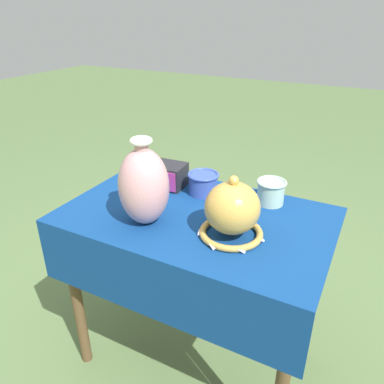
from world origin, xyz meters
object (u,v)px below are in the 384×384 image
mosaic_tile_box (168,175)px  cup_wide_celadon (271,191)px  cup_wide_cobalt (203,183)px  vase_dome_bell (232,212)px  vase_tall_bulbous (144,186)px

mosaic_tile_box → cup_wide_celadon: mosaic_tile_box is taller
cup_wide_cobalt → vase_dome_bell: bearing=-47.5°
cup_wide_celadon → mosaic_tile_box: bearing=-173.4°
vase_dome_bell → cup_wide_cobalt: bearing=132.5°
cup_wide_cobalt → mosaic_tile_box: bearing=-178.0°
vase_tall_bulbous → cup_wide_celadon: 0.49m
mosaic_tile_box → cup_wide_cobalt: bearing=-1.8°
vase_tall_bulbous → cup_wide_cobalt: 0.32m
vase_tall_bulbous → cup_wide_celadon: size_ratio=2.68×
mosaic_tile_box → cup_wide_cobalt: (0.16, 0.01, -0.00)m
vase_dome_bell → cup_wide_celadon: size_ratio=1.95×
cup_wide_celadon → vase_tall_bulbous: bearing=-135.7°
vase_dome_bell → cup_wide_cobalt: vase_dome_bell is taller
vase_dome_bell → vase_tall_bulbous: bearing=-169.5°
vase_tall_bulbous → mosaic_tile_box: 0.31m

